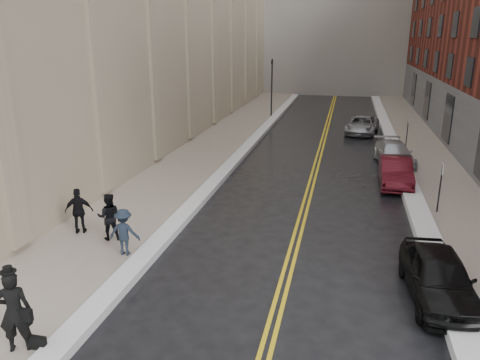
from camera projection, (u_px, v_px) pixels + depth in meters
The scene contains 18 objects.
ground at pixel (194, 292), 13.59m from camera, with size 160.00×160.00×0.00m, color black.
sidewalk_left at pixel (206, 153), 29.43m from camera, with size 4.00×64.00×0.15m, color gray.
sidewalk_right at pixel (433, 165), 26.55m from camera, with size 3.00×64.00×0.15m, color gray.
lane_stripe_a at pixel (316, 160), 27.98m from camera, with size 0.12×64.00×0.01m, color gold.
lane_stripe_b at pixel (320, 160), 27.93m from camera, with size 0.12×64.00×0.01m, color gold.
snow_ridge_left at pixel (241, 154), 28.92m from camera, with size 0.70×60.80×0.26m, color white.
snow_ridge_right at pixel (399, 162), 26.93m from camera, with size 0.85×60.80×0.30m, color white.
traffic_signal at pixel (272, 83), 41.17m from camera, with size 0.18×0.15×5.20m.
parking_sign_near at pixel (440, 184), 18.96m from camera, with size 0.06×0.35×2.23m.
parking_sign_far at pixel (407, 129), 30.13m from camera, with size 0.06×0.35×2.23m.
car_black at pixel (439, 276), 13.03m from camera, with size 1.66×4.12×1.40m, color black.
car_maroon at pixel (396, 172), 23.07m from camera, with size 1.47×4.20×1.38m, color #460C14.
car_silver_near at pixel (394, 154), 26.79m from camera, with size 1.81×4.46×1.29m, color #A9ADB1.
car_silver_far at pixel (362, 125), 35.38m from camera, with size 2.15×4.66×1.30m, color #92959A.
pedestrian_main at pixel (14, 311), 10.58m from camera, with size 0.73×0.48×2.00m, color black.
pedestrian_a at pixel (109, 217), 16.53m from camera, with size 0.83×0.64×1.70m, color black.
pedestrian_b at pixel (124, 232), 15.37m from camera, with size 1.03×0.59×1.59m, color #1A2330.
pedestrian_c at pixel (79, 211), 17.05m from camera, with size 1.00×0.42×1.71m, color black.
Camera 1 is at (3.99, -11.42, 7.13)m, focal length 35.00 mm.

